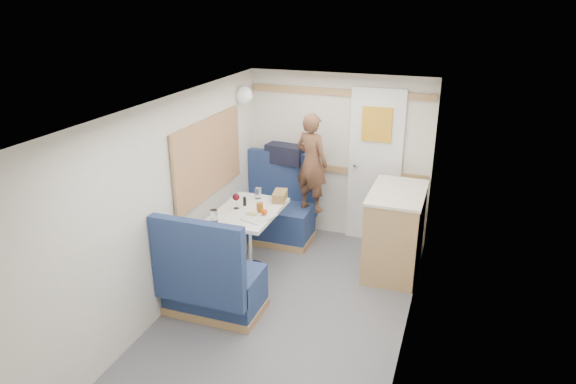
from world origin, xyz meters
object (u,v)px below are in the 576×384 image
at_px(dinette_table, 248,223).
at_px(bread_loaf, 280,196).
at_px(bench_far, 277,215).
at_px(pepper_grinder, 245,201).
at_px(duffel_bag, 286,154).
at_px(orange_fruit, 264,212).
at_px(beer_glass, 260,208).
at_px(tumbler_mid, 258,193).
at_px(galley_counter, 395,231).
at_px(tumbler_left, 214,216).
at_px(cheese_block, 252,213).
at_px(wine_glass, 236,198).
at_px(person, 312,163).
at_px(dome_light, 244,95).
at_px(tray, 259,217).
at_px(bench_near, 212,286).

relative_size(dinette_table, bread_loaf, 3.77).
distance_m(bench_far, pepper_grinder, 0.90).
bearing_deg(pepper_grinder, duffel_bag, 84.41).
height_order(orange_fruit, beer_glass, beer_glass).
height_order(dinette_table, tumbler_mid, tumbler_mid).
xyz_separation_m(galley_counter, tumbler_left, (-1.67, -0.92, 0.31)).
height_order(cheese_block, tumbler_mid, tumbler_mid).
relative_size(duffel_bag, pepper_grinder, 4.90).
distance_m(tumbler_mid, beer_glass, 0.41).
distance_m(beer_glass, bread_loaf, 0.40).
bearing_deg(pepper_grinder, wine_glass, -114.08).
xyz_separation_m(galley_counter, bread_loaf, (-1.24, -0.18, 0.30)).
bearing_deg(beer_glass, wine_glass, 175.03).
bearing_deg(duffel_bag, bread_loaf, -67.11).
bearing_deg(wine_glass, duffel_bag, 82.53).
relative_size(bench_far, pepper_grinder, 10.88).
distance_m(person, orange_fruit, 1.01).
distance_m(galley_counter, orange_fruit, 1.43).
xyz_separation_m(dome_light, duffel_bag, (0.41, 0.27, -0.74)).
bearing_deg(cheese_block, dome_light, 116.92).
xyz_separation_m(wine_glass, beer_glass, (0.28, -0.02, -0.07)).
height_order(person, wine_glass, person).
xyz_separation_m(tray, pepper_grinder, (-0.27, 0.25, 0.04)).
bearing_deg(wine_glass, bench_far, 81.80).
height_order(dome_light, orange_fruit, dome_light).
bearing_deg(tumbler_left, galley_counter, 29.02).
height_order(dinette_table, bench_near, bench_near).
xyz_separation_m(bench_far, beer_glass, (0.15, -0.90, 0.48)).
xyz_separation_m(bench_far, tumbler_left, (-0.20, -1.24, 0.48)).
distance_m(bench_near, wine_glass, 1.02).
bearing_deg(bread_loaf, bench_far, 114.27).
bearing_deg(bread_loaf, pepper_grinder, -138.70).
height_order(duffel_bag, orange_fruit, duffel_bag).
distance_m(orange_fruit, pepper_grinder, 0.36).
relative_size(dome_light, tumbler_left, 1.65).
bearing_deg(galley_counter, person, 163.71).
xyz_separation_m(tumbler_left, beer_glass, (0.35, 0.34, -0.01)).
distance_m(galley_counter, wine_glass, 1.73).
xyz_separation_m(dinette_table, duffel_bag, (0.02, 1.12, 0.45)).
distance_m(dinette_table, wine_glass, 0.30).
relative_size(dinette_table, wine_glass, 5.48).
bearing_deg(orange_fruit, galley_counter, 27.52).
distance_m(bench_far, tumbler_left, 1.34).
xyz_separation_m(dome_light, wine_glass, (0.26, -0.86, -0.91)).
bearing_deg(dome_light, bread_loaf, -38.23).
relative_size(duffel_bag, tray, 1.52).
bearing_deg(bench_far, tray, -79.48).
distance_m(beer_glass, pepper_grinder, 0.26).
relative_size(dinette_table, bench_far, 0.88).
bearing_deg(person, bread_loaf, 86.59).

